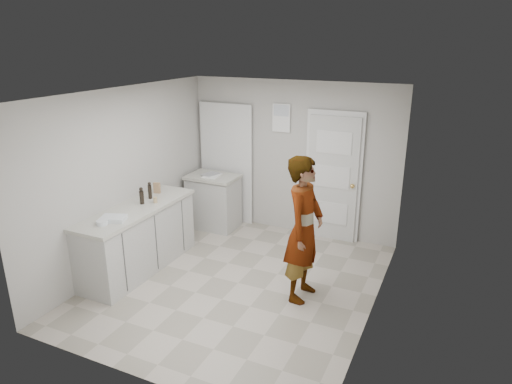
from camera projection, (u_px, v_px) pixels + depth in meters
The scene contains 12 objects.
ground at pixel (238, 283), 6.10m from camera, with size 4.00×4.00×0.00m, color gray.
room_shell at pixel (281, 171), 7.52m from camera, with size 4.00×4.00×4.00m.
main_counter at pixel (139, 240), 6.37m from camera, with size 0.64×1.96×0.93m.
side_counter at pixel (214, 203), 7.79m from camera, with size 0.84×0.61×0.93m.
person at pixel (304, 229), 5.52m from camera, with size 0.67×0.44×1.83m, color silver.
cake_mix_box at pixel (157, 188), 6.75m from camera, with size 0.10×0.04×0.16m, color #996E4C.
spice_jar at pixel (155, 200), 6.36m from camera, with size 0.05×0.05×0.08m, color tan.
oil_cruet_a at pixel (142, 196), 6.29m from camera, with size 0.06×0.06×0.24m.
oil_cruet_b at pixel (150, 191), 6.51m from camera, with size 0.05×0.05×0.25m.
baking_dish at pixel (113, 219), 5.75m from camera, with size 0.36×0.30×0.05m.
egg_bowl at pixel (102, 223), 5.62m from camera, with size 0.14×0.14×0.05m.
papers at pixel (212, 176), 7.60m from camera, with size 0.25×0.32×0.01m, color white.
Camera 1 is at (2.48, -4.79, 3.11)m, focal length 32.00 mm.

